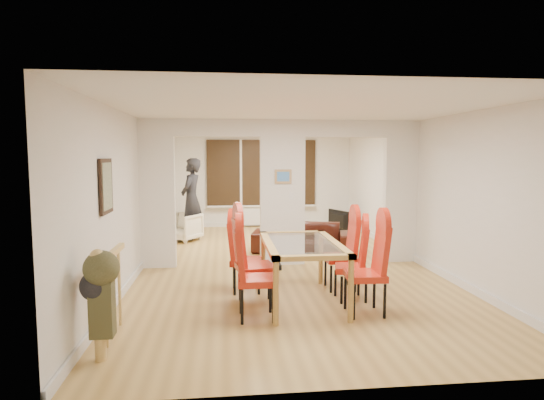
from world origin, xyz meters
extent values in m
cube|color=tan|center=(0.00, 0.00, 0.00)|extent=(5.00, 9.00, 0.01)
cube|color=white|center=(0.00, 0.00, 1.30)|extent=(5.00, 0.18, 2.60)
cube|color=black|center=(0.00, 4.44, 1.50)|extent=(3.00, 0.08, 1.80)
cube|color=white|center=(0.00, 4.40, 0.30)|extent=(1.40, 0.08, 0.50)
sphere|color=orange|center=(0.30, 3.30, 2.15)|extent=(0.36, 0.36, 0.36)
cube|color=gray|center=(-2.47, -2.40, 1.60)|extent=(0.04, 0.52, 0.67)
cube|color=#4C8CD8|center=(0.00, -0.10, 1.60)|extent=(0.30, 0.03, 0.25)
imported|color=black|center=(0.54, 1.01, 0.29)|extent=(2.14, 1.23, 0.59)
imported|color=#EEE5C9|center=(-2.00, 2.49, 0.32)|extent=(0.96, 0.96, 0.64)
imported|color=black|center=(-1.80, 2.67, 0.96)|extent=(0.80, 0.64, 1.91)
imported|color=black|center=(1.89, 3.44, 0.27)|extent=(0.91, 0.47, 0.54)
cylinder|color=#143F19|center=(0.46, 2.35, 0.40)|extent=(0.07, 0.07, 0.29)
imported|color=#352312|center=(0.34, 2.17, 0.28)|extent=(0.23, 0.23, 0.06)
camera|label=1|loc=(-1.06, -8.07, 1.97)|focal=30.00mm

